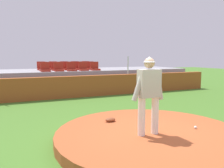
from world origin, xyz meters
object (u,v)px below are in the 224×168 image
at_px(stadium_chair_4, 95,68).
at_px(stadium_chair_8, 79,67).
at_px(baseball, 195,127).
at_px(fielding_glove, 110,120).
at_px(stadium_chair_9, 90,67).
at_px(pitcher, 149,90).
at_px(stadium_chair_7, 68,67).
at_px(stadium_chair_13, 75,67).
at_px(stadium_chair_6, 56,68).
at_px(stadium_chair_10, 41,67).
at_px(stadium_chair_12, 64,67).
at_px(stadium_chair_11, 53,67).
at_px(stadium_chair_5, 44,68).
at_px(stadium_chair_1, 59,68).
at_px(stadium_chair_14, 86,66).
at_px(stadium_chair_0, 45,69).
at_px(stadium_chair_2, 71,68).
at_px(stadium_chair_3, 83,68).

distance_m(stadium_chair_4, stadium_chair_8, 1.14).
xyz_separation_m(baseball, fielding_glove, (-1.71, 1.44, 0.02)).
bearing_deg(stadium_chair_9, fielding_glove, 75.60).
distance_m(baseball, stadium_chair_9, 9.15).
relative_size(pitcher, stadium_chair_7, 3.62).
bearing_deg(stadium_chair_13, stadium_chair_8, 91.00).
bearing_deg(baseball, stadium_chair_6, 101.48).
distance_m(stadium_chair_10, stadium_chair_12, 1.38).
bearing_deg(stadium_chair_12, stadium_chair_10, 0.05).
distance_m(stadium_chair_6, stadium_chair_11, 0.93).
distance_m(pitcher, stadium_chair_10, 9.94).
distance_m(pitcher, stadium_chair_12, 9.86).
distance_m(stadium_chair_5, stadium_chair_12, 1.64).
xyz_separation_m(stadium_chair_1, stadium_chair_11, (-0.01, 1.82, 0.00)).
bearing_deg(stadium_chair_1, baseball, 102.63).
bearing_deg(baseball, stadium_chair_8, 92.68).
relative_size(stadium_chair_6, stadium_chair_14, 1.00).
height_order(stadium_chair_6, stadium_chair_8, same).
relative_size(stadium_chair_0, stadium_chair_8, 1.00).
xyz_separation_m(stadium_chair_5, stadium_chair_7, (1.39, 0.03, 0.00)).
relative_size(fielding_glove, stadium_chair_10, 0.60).
relative_size(pitcher, stadium_chair_14, 3.62).
distance_m(stadium_chair_1, stadium_chair_13, 2.27).
xyz_separation_m(stadium_chair_2, stadium_chair_11, (-0.70, 1.83, 0.00)).
bearing_deg(baseball, stadium_chair_3, 93.16).
relative_size(stadium_chair_0, stadium_chair_7, 1.00).
xyz_separation_m(pitcher, stadium_chair_2, (0.17, 8.05, 0.12)).
relative_size(baseball, stadium_chair_7, 0.15).
height_order(pitcher, stadium_chair_9, pitcher).
xyz_separation_m(stadium_chair_9, stadium_chair_10, (-2.79, 0.91, 0.00)).
bearing_deg(stadium_chair_12, stadium_chair_14, -179.07).
bearing_deg(stadium_chair_5, stadium_chair_8, -179.28).
bearing_deg(stadium_chair_5, stadium_chair_14, -161.49).
distance_m(stadium_chair_2, stadium_chair_12, 1.81).
xyz_separation_m(stadium_chair_7, stadium_chair_9, (1.38, -0.03, 0.00)).
distance_m(stadium_chair_3, stadium_chair_10, 2.75).
bearing_deg(stadium_chair_14, stadium_chair_6, 23.84).
distance_m(fielding_glove, stadium_chair_9, 7.96).
bearing_deg(stadium_chair_5, fielding_glove, 96.09).
relative_size(stadium_chair_0, stadium_chair_1, 1.00).
height_order(fielding_glove, stadium_chair_5, stadium_chair_5).
relative_size(baseball, stadium_chair_6, 0.15).
bearing_deg(stadium_chair_8, stadium_chair_12, -50.38).
height_order(stadium_chair_2, stadium_chair_5, same).
bearing_deg(stadium_chair_6, stadium_chair_8, -178.89).
bearing_deg(stadium_chair_13, stadium_chair_10, -0.09).
bearing_deg(stadium_chair_10, stadium_chair_11, -178.57).
bearing_deg(stadium_chair_14, stadium_chair_1, 40.80).
distance_m(baseball, stadium_chair_5, 9.49).
bearing_deg(stadium_chair_1, stadium_chair_8, -147.04).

